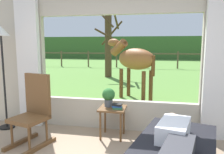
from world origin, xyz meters
The scene contains 14 objects.
back_wall_with_window centered at (0.00, 2.26, 1.25)m, with size 5.20×0.12×2.55m.
curtain_panel_left centered at (-1.69, 2.12, 1.20)m, with size 0.44×0.10×2.40m, color silver.
curtain_panel_right centered at (1.69, 2.12, 1.20)m, with size 0.44×0.10×2.40m, color silver.
outdoor_pasture_lawn centered at (0.00, 13.16, 0.01)m, with size 36.00×21.68×0.02m, color #568438.
distant_hill_ridge centered at (0.00, 23.00, 1.20)m, with size 36.00×2.00×2.40m, color #3C622E.
reclining_person centered at (0.95, 0.80, 0.52)m, with size 0.47×1.43×0.22m.
rocking_chair centered at (-1.17, 1.34, 0.55)m, with size 0.62×0.78×1.12m.
side_table centered at (0.00, 1.85, 0.43)m, with size 0.44×0.44×0.52m.
potted_plant centered at (-0.08, 1.91, 0.70)m, with size 0.22×0.22×0.32m.
book_stack centered at (0.09, 1.79, 0.56)m, with size 0.17×0.14×0.09m.
floor_lamp_left centered at (-2.06, 1.87, 1.54)m, with size 0.32×0.32×1.91m.
horse centered at (0.06, 4.62, 1.16)m, with size 1.67×1.35×1.73m.
pasture_tree centered at (-1.57, 8.70, 1.63)m, with size 1.19×1.15×3.10m.
pasture_fence_line centered at (0.00, 13.22, 0.74)m, with size 16.10×0.10×1.10m.
Camera 1 is at (0.72, -1.76, 1.58)m, focal length 36.02 mm.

